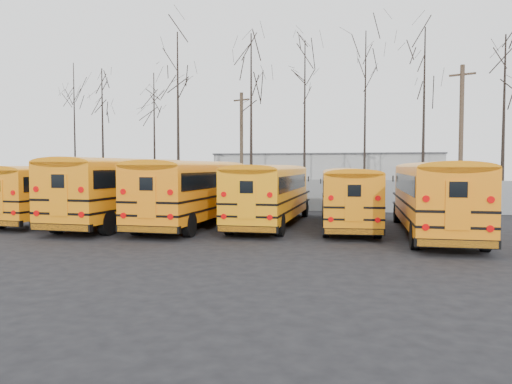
% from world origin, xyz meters
% --- Properties ---
extents(ground, '(120.00, 120.00, 0.00)m').
position_xyz_m(ground, '(0.00, 0.00, 0.00)').
color(ground, black).
rests_on(ground, ground).
extents(fence, '(40.00, 0.04, 2.00)m').
position_xyz_m(fence, '(0.00, 12.00, 1.00)').
color(fence, gray).
rests_on(fence, ground).
extents(distant_building, '(22.00, 8.00, 4.00)m').
position_xyz_m(distant_building, '(2.00, 32.00, 2.00)').
color(distant_building, '#B5B5B0').
rests_on(distant_building, ground).
extents(bus_a, '(3.05, 10.56, 2.92)m').
position_xyz_m(bus_a, '(-8.74, 2.94, 1.71)').
color(bus_a, black).
rests_on(bus_a, ground).
extents(bus_b, '(3.02, 11.84, 3.29)m').
position_xyz_m(bus_b, '(-5.11, 2.44, 1.93)').
color(bus_b, black).
rests_on(bus_b, ground).
extents(bus_c, '(2.71, 11.34, 3.16)m').
position_xyz_m(bus_c, '(-1.68, 2.60, 1.85)').
color(bus_c, black).
rests_on(bus_c, ground).
extents(bus_d, '(2.54, 10.65, 2.97)m').
position_xyz_m(bus_d, '(1.85, 3.43, 1.74)').
color(bus_d, black).
rests_on(bus_d, ground).
extents(bus_e, '(3.32, 10.21, 2.81)m').
position_xyz_m(bus_e, '(5.48, 3.55, 1.64)').
color(bus_e, black).
rests_on(bus_e, ground).
extents(bus_f, '(2.83, 11.10, 3.09)m').
position_xyz_m(bus_f, '(9.06, 1.54, 1.81)').
color(bus_f, black).
rests_on(bus_f, ground).
extents(utility_pole_left, '(1.45, 0.74, 8.65)m').
position_xyz_m(utility_pole_left, '(-3.59, 18.53, 4.44)').
color(utility_pole_left, '#443526').
rests_on(utility_pole_left, ground).
extents(utility_pole_right, '(1.62, 0.79, 9.59)m').
position_xyz_m(utility_pole_right, '(12.31, 15.99, 4.93)').
color(utility_pole_right, '#4A382A').
rests_on(utility_pole_right, ground).
extents(tree_0, '(0.26, 0.26, 11.52)m').
position_xyz_m(tree_0, '(-17.99, 17.83, 5.76)').
color(tree_0, black).
rests_on(tree_0, ground).
extents(tree_1, '(0.26, 0.26, 10.86)m').
position_xyz_m(tree_1, '(-15.17, 17.50, 5.43)').
color(tree_1, black).
rests_on(tree_1, ground).
extents(tree_2, '(0.26, 0.26, 9.86)m').
position_xyz_m(tree_2, '(-9.50, 15.19, 4.93)').
color(tree_2, black).
rests_on(tree_2, ground).
extents(tree_3, '(0.26, 0.26, 12.46)m').
position_xyz_m(tree_3, '(-7.16, 14.13, 6.23)').
color(tree_3, black).
rests_on(tree_3, ground).
extents(tree_4, '(0.26, 0.26, 11.92)m').
position_xyz_m(tree_4, '(-1.62, 13.73, 5.96)').
color(tree_4, black).
rests_on(tree_4, ground).
extents(tree_5, '(0.26, 0.26, 12.27)m').
position_xyz_m(tree_5, '(1.53, 17.79, 6.13)').
color(tree_5, black).
rests_on(tree_5, ground).
extents(tree_6, '(0.26, 0.26, 12.72)m').
position_xyz_m(tree_6, '(5.97, 17.90, 6.36)').
color(tree_6, black).
rests_on(tree_6, ground).
extents(tree_7, '(0.26, 0.26, 12.31)m').
position_xyz_m(tree_7, '(9.94, 16.33, 6.16)').
color(tree_7, black).
rests_on(tree_7, ground).
extents(tree_8, '(0.26, 0.26, 10.96)m').
position_xyz_m(tree_8, '(14.44, 13.97, 5.48)').
color(tree_8, black).
rests_on(tree_8, ground).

